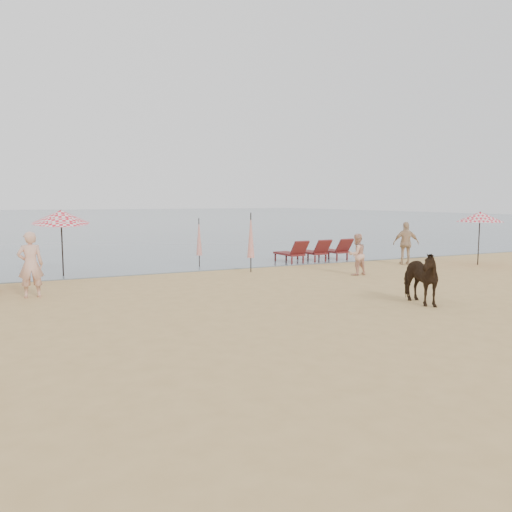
{
  "coord_description": "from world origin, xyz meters",
  "views": [
    {
      "loc": [
        -6.04,
        -8.04,
        2.7
      ],
      "look_at": [
        0.0,
        5.0,
        1.1
      ],
      "focal_mm": 35.0,
      "sensor_mm": 36.0,
      "label": 1
    }
  ],
  "objects_px": {
    "umbrella_closed_right": "(251,236)",
    "cow": "(418,277)",
    "lounger_cluster_right": "(315,251)",
    "beachgoer_left": "(31,265)",
    "umbrella_open_left_b": "(61,217)",
    "beachgoer_right_a": "(357,254)",
    "umbrella_open_right": "(480,217)",
    "beachgoer_right_b": "(406,243)",
    "umbrella_closed_left": "(199,237)"
  },
  "relations": [
    {
      "from": "umbrella_open_left_b",
      "to": "cow",
      "type": "xyz_separation_m",
      "value": [
        8.11,
        -8.92,
        -1.42
      ]
    },
    {
      "from": "umbrella_closed_right",
      "to": "beachgoer_right_b",
      "type": "distance_m",
      "value": 6.92
    },
    {
      "from": "cow",
      "to": "umbrella_closed_right",
      "type": "bearing_deg",
      "value": 111.53
    },
    {
      "from": "umbrella_closed_left",
      "to": "beachgoer_right_b",
      "type": "xyz_separation_m",
      "value": [
        8.21,
        -2.86,
        -0.32
      ]
    },
    {
      "from": "umbrella_closed_left",
      "to": "umbrella_closed_right",
      "type": "relative_size",
      "value": 0.89
    },
    {
      "from": "cow",
      "to": "beachgoer_left",
      "type": "bearing_deg",
      "value": 159.61
    },
    {
      "from": "cow",
      "to": "beachgoer_right_a",
      "type": "distance_m",
      "value": 5.1
    },
    {
      "from": "umbrella_closed_right",
      "to": "beachgoer_left",
      "type": "height_order",
      "value": "umbrella_closed_right"
    },
    {
      "from": "lounger_cluster_right",
      "to": "cow",
      "type": "bearing_deg",
      "value": -108.96
    },
    {
      "from": "beachgoer_left",
      "to": "umbrella_closed_right",
      "type": "bearing_deg",
      "value": -167.65
    },
    {
      "from": "umbrella_open_left_b",
      "to": "umbrella_closed_right",
      "type": "relative_size",
      "value": 1.09
    },
    {
      "from": "umbrella_open_left_b",
      "to": "beachgoer_right_a",
      "type": "height_order",
      "value": "umbrella_open_left_b"
    },
    {
      "from": "beachgoer_right_a",
      "to": "umbrella_closed_left",
      "type": "bearing_deg",
      "value": -49.43
    },
    {
      "from": "umbrella_open_left_b",
      "to": "umbrella_closed_left",
      "type": "distance_m",
      "value": 5.3
    },
    {
      "from": "umbrella_closed_left",
      "to": "umbrella_closed_right",
      "type": "distance_m",
      "value": 2.52
    },
    {
      "from": "beachgoer_left",
      "to": "beachgoer_right_a",
      "type": "distance_m",
      "value": 10.8
    },
    {
      "from": "umbrella_closed_right",
      "to": "beachgoer_right_b",
      "type": "xyz_separation_m",
      "value": [
        6.87,
        -0.72,
        -0.48
      ]
    },
    {
      "from": "umbrella_open_right",
      "to": "beachgoer_left",
      "type": "relative_size",
      "value": 1.21
    },
    {
      "from": "umbrella_closed_right",
      "to": "cow",
      "type": "xyz_separation_m",
      "value": [
        1.57,
        -7.15,
        -0.68
      ]
    },
    {
      "from": "umbrella_open_left_b",
      "to": "lounger_cluster_right",
      "type": "bearing_deg",
      "value": 17.6
    },
    {
      "from": "umbrella_open_right",
      "to": "umbrella_closed_right",
      "type": "bearing_deg",
      "value": 154.9
    },
    {
      "from": "umbrella_open_left_b",
      "to": "beachgoer_right_a",
      "type": "xyz_separation_m",
      "value": [
        9.72,
        -4.08,
        -1.38
      ]
    },
    {
      "from": "beachgoer_right_b",
      "to": "beachgoer_left",
      "type": "bearing_deg",
      "value": 35.25
    },
    {
      "from": "umbrella_closed_right",
      "to": "cow",
      "type": "relative_size",
      "value": 1.34
    },
    {
      "from": "umbrella_open_left_b",
      "to": "umbrella_closed_right",
      "type": "xyz_separation_m",
      "value": [
        6.54,
        -1.78,
        -0.75
      ]
    },
    {
      "from": "lounger_cluster_right",
      "to": "umbrella_closed_right",
      "type": "height_order",
      "value": "umbrella_closed_right"
    },
    {
      "from": "umbrella_closed_left",
      "to": "beachgoer_left",
      "type": "xyz_separation_m",
      "value": [
        -6.28,
        -4.08,
        -0.3
      ]
    },
    {
      "from": "lounger_cluster_right",
      "to": "umbrella_open_left_b",
      "type": "height_order",
      "value": "umbrella_open_left_b"
    },
    {
      "from": "umbrella_open_left_b",
      "to": "umbrella_open_right",
      "type": "height_order",
      "value": "umbrella_open_left_b"
    },
    {
      "from": "umbrella_open_left_b",
      "to": "beachgoer_left",
      "type": "distance_m",
      "value": 4.06
    },
    {
      "from": "lounger_cluster_right",
      "to": "umbrella_open_right",
      "type": "bearing_deg",
      "value": -39.56
    },
    {
      "from": "umbrella_closed_left",
      "to": "beachgoer_right_a",
      "type": "relative_size",
      "value": 1.32
    },
    {
      "from": "lounger_cluster_right",
      "to": "umbrella_open_left_b",
      "type": "bearing_deg",
      "value": 176.23
    },
    {
      "from": "lounger_cluster_right",
      "to": "umbrella_open_left_b",
      "type": "relative_size",
      "value": 1.31
    },
    {
      "from": "lounger_cluster_right",
      "to": "beachgoer_left",
      "type": "bearing_deg",
      "value": -166.0
    },
    {
      "from": "beachgoer_left",
      "to": "beachgoer_right_a",
      "type": "height_order",
      "value": "beachgoer_left"
    },
    {
      "from": "lounger_cluster_right",
      "to": "umbrella_closed_right",
      "type": "relative_size",
      "value": 1.44
    },
    {
      "from": "umbrella_closed_right",
      "to": "beachgoer_left",
      "type": "relative_size",
      "value": 1.21
    },
    {
      "from": "beachgoer_left",
      "to": "beachgoer_right_a",
      "type": "xyz_separation_m",
      "value": [
        10.8,
        -0.36,
        -0.17
      ]
    },
    {
      "from": "lounger_cluster_right",
      "to": "beachgoer_right_a",
      "type": "bearing_deg",
      "value": -104.67
    },
    {
      "from": "umbrella_closed_right",
      "to": "beachgoer_left",
      "type": "distance_m",
      "value": 7.87
    },
    {
      "from": "umbrella_closed_left",
      "to": "beachgoer_right_b",
      "type": "bearing_deg",
      "value": -19.2
    },
    {
      "from": "beachgoer_left",
      "to": "lounger_cluster_right",
      "type": "bearing_deg",
      "value": -163.85
    },
    {
      "from": "lounger_cluster_right",
      "to": "beachgoer_right_a",
      "type": "relative_size",
      "value": 2.15
    },
    {
      "from": "umbrella_closed_left",
      "to": "beachgoer_right_a",
      "type": "bearing_deg",
      "value": -44.53
    },
    {
      "from": "umbrella_open_right",
      "to": "umbrella_closed_right",
      "type": "xyz_separation_m",
      "value": [
        -9.53,
        2.13,
        -0.64
      ]
    },
    {
      "from": "umbrella_open_right",
      "to": "beachgoer_right_a",
      "type": "height_order",
      "value": "umbrella_open_right"
    },
    {
      "from": "beachgoer_left",
      "to": "beachgoer_right_b",
      "type": "relative_size",
      "value": 1.02
    },
    {
      "from": "lounger_cluster_right",
      "to": "umbrella_closed_left",
      "type": "height_order",
      "value": "umbrella_closed_left"
    },
    {
      "from": "umbrella_open_right",
      "to": "cow",
      "type": "distance_m",
      "value": 9.5
    }
  ]
}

